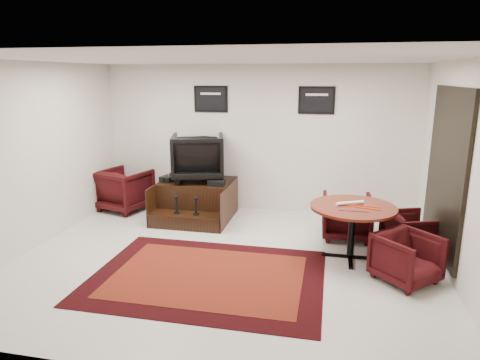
{
  "coord_description": "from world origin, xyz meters",
  "views": [
    {
      "loc": [
        1.39,
        -5.54,
        2.59
      ],
      "look_at": [
        0.01,
        0.9,
        0.97
      ],
      "focal_mm": 32.0,
      "sensor_mm": 36.0,
      "label": 1
    }
  ],
  "objects_px": {
    "table_chair_window": "(410,231)",
    "table_chair_corner": "(407,256)",
    "armchair_side": "(124,188)",
    "shine_podium": "(197,201)",
    "meeting_table": "(353,212)",
    "shine_chair": "(198,155)",
    "table_chair_back": "(347,214)"
  },
  "relations": [
    {
      "from": "meeting_table",
      "to": "table_chair_corner",
      "type": "distance_m",
      "value": 0.97
    },
    {
      "from": "armchair_side",
      "to": "table_chair_corner",
      "type": "height_order",
      "value": "armchair_side"
    },
    {
      "from": "table_chair_corner",
      "to": "armchair_side",
      "type": "bearing_deg",
      "value": 113.98
    },
    {
      "from": "armchair_side",
      "to": "table_chair_corner",
      "type": "relative_size",
      "value": 1.27
    },
    {
      "from": "shine_chair",
      "to": "armchair_side",
      "type": "distance_m",
      "value": 1.69
    },
    {
      "from": "shine_podium",
      "to": "armchair_side",
      "type": "height_order",
      "value": "armchair_side"
    },
    {
      "from": "table_chair_window",
      "to": "shine_chair",
      "type": "bearing_deg",
      "value": 54.26
    },
    {
      "from": "shine_chair",
      "to": "table_chair_corner",
      "type": "distance_m",
      "value": 4.08
    },
    {
      "from": "shine_chair",
      "to": "table_chair_window",
      "type": "distance_m",
      "value": 3.86
    },
    {
      "from": "armchair_side",
      "to": "shine_chair",
      "type": "bearing_deg",
      "value": -163.77
    },
    {
      "from": "meeting_table",
      "to": "table_chair_window",
      "type": "xyz_separation_m",
      "value": [
        0.86,
        0.4,
        -0.36
      ]
    },
    {
      "from": "shine_chair",
      "to": "meeting_table",
      "type": "height_order",
      "value": "shine_chair"
    },
    {
      "from": "shine_podium",
      "to": "shine_chair",
      "type": "relative_size",
      "value": 1.43
    },
    {
      "from": "shine_chair",
      "to": "table_chair_window",
      "type": "bearing_deg",
      "value": 147.93
    },
    {
      "from": "table_chair_window",
      "to": "armchair_side",
      "type": "bearing_deg",
      "value": 58.96
    },
    {
      "from": "shine_podium",
      "to": "meeting_table",
      "type": "bearing_deg",
      "value": -25.6
    },
    {
      "from": "shine_podium",
      "to": "table_chair_corner",
      "type": "distance_m",
      "value": 3.92
    },
    {
      "from": "shine_podium",
      "to": "table_chair_window",
      "type": "height_order",
      "value": "shine_podium"
    },
    {
      "from": "table_chair_back",
      "to": "table_chair_corner",
      "type": "height_order",
      "value": "table_chair_back"
    },
    {
      "from": "shine_chair",
      "to": "table_chair_window",
      "type": "relative_size",
      "value": 1.42
    },
    {
      "from": "table_chair_window",
      "to": "table_chair_corner",
      "type": "height_order",
      "value": "table_chair_corner"
    },
    {
      "from": "meeting_table",
      "to": "table_chair_window",
      "type": "relative_size",
      "value": 1.79
    },
    {
      "from": "shine_chair",
      "to": "meeting_table",
      "type": "bearing_deg",
      "value": 136.3
    },
    {
      "from": "table_chair_window",
      "to": "meeting_table",
      "type": "bearing_deg",
      "value": 95.49
    },
    {
      "from": "armchair_side",
      "to": "table_chair_back",
      "type": "bearing_deg",
      "value": -172.19
    },
    {
      "from": "shine_chair",
      "to": "table_chair_corner",
      "type": "relative_size",
      "value": 1.36
    },
    {
      "from": "shine_chair",
      "to": "table_chair_back",
      "type": "height_order",
      "value": "shine_chair"
    },
    {
      "from": "table_chair_corner",
      "to": "shine_chair",
      "type": "bearing_deg",
      "value": 105.49
    },
    {
      "from": "armchair_side",
      "to": "table_chair_window",
      "type": "distance_m",
      "value": 5.25
    },
    {
      "from": "table_chair_window",
      "to": "table_chair_corner",
      "type": "xyz_separation_m",
      "value": [
        -0.2,
        -1.01,
        0.02
      ]
    },
    {
      "from": "meeting_table",
      "to": "table_chair_window",
      "type": "bearing_deg",
      "value": 24.93
    },
    {
      "from": "table_chair_back",
      "to": "table_chair_corner",
      "type": "xyz_separation_m",
      "value": [
        0.71,
        -1.44,
        -0.04
      ]
    }
  ]
}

